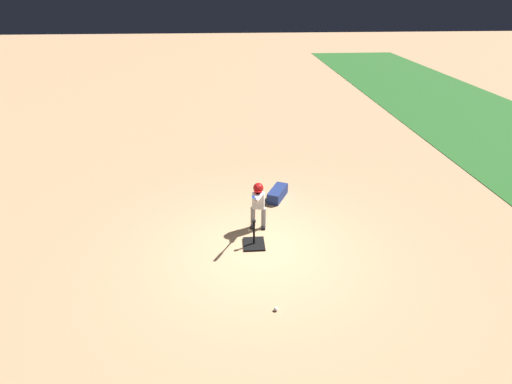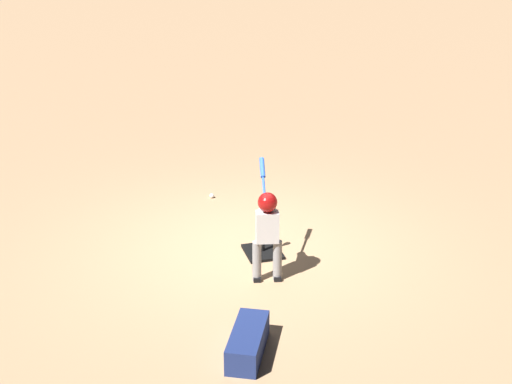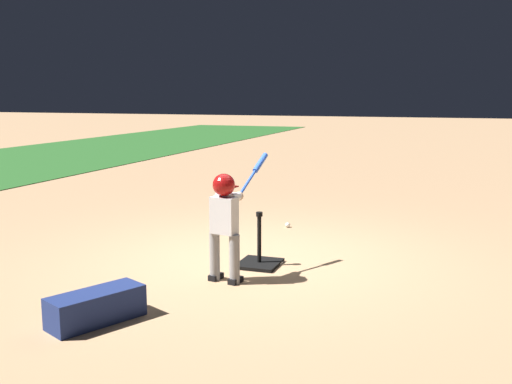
% 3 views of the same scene
% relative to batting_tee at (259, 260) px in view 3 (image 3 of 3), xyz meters
% --- Properties ---
extents(ground_plane, '(90.00, 90.00, 0.00)m').
position_rel_batting_tee_xyz_m(ground_plane, '(0.25, 0.13, -0.07)').
color(ground_plane, tan).
extents(home_plate, '(0.46, 0.46, 0.02)m').
position_rel_batting_tee_xyz_m(home_plate, '(-0.02, -0.01, -0.06)').
color(home_plate, white).
rests_on(home_plate, ground_plane).
extents(batting_tee, '(0.52, 0.46, 0.63)m').
position_rel_batting_tee_xyz_m(batting_tee, '(0.00, 0.00, 0.00)').
color(batting_tee, black).
rests_on(batting_tee, ground_plane).
extents(batter_child, '(0.99, 0.39, 1.31)m').
position_rel_batting_tee_xyz_m(batter_child, '(-0.67, 0.14, 0.67)').
color(batter_child, gray).
rests_on(batter_child, ground_plane).
extents(baseball, '(0.07, 0.07, 0.07)m').
position_rel_batting_tee_xyz_m(baseball, '(2.03, 0.25, -0.03)').
color(baseball, white).
rests_on(baseball, ground_plane).
extents(equipment_bag, '(0.90, 0.65, 0.28)m').
position_rel_batting_tee_xyz_m(equipment_bag, '(-2.13, 0.78, 0.07)').
color(equipment_bag, navy).
rests_on(equipment_bag, ground_plane).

